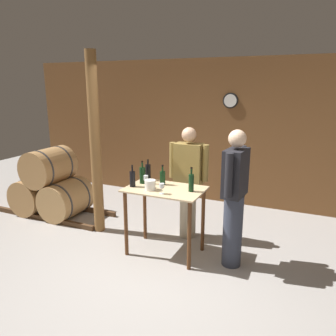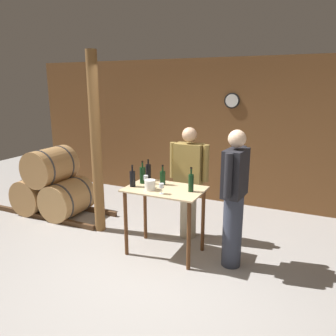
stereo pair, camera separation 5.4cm
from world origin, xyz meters
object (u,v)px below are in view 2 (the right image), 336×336
wine_bottle_center (143,175)px  wine_bottle_far_right (191,182)px  wine_bottle_far_left (133,178)px  person_visitor_with_scarf (189,181)px  wine_glass_near_left (146,178)px  wine_bottle_left (148,172)px  person_host (234,197)px  wine_glass_near_center (161,186)px  wine_bottle_right (163,177)px  ice_bucket (150,185)px  wooden_post (96,145)px

wine_bottle_center → wine_bottle_far_right: bearing=-5.0°
wine_bottle_far_left → person_visitor_with_scarf: 0.89m
wine_bottle_far_left → wine_glass_near_left: size_ratio=1.85×
wine_bottle_left → wine_glass_near_left: size_ratio=1.87×
wine_bottle_far_right → person_visitor_with_scarf: size_ratio=0.19×
wine_glass_near_left → person_host: (1.15, 0.11, -0.12)m
wine_glass_near_center → wine_bottle_right: bearing=113.4°
person_host → wine_glass_near_left: bearing=-174.6°
wine_bottle_far_right → ice_bucket: bearing=-163.0°
wine_bottle_center → wine_glass_near_left: size_ratio=1.97×
ice_bucket → person_host: bearing=10.5°
wine_bottle_right → wine_glass_near_center: bearing=-66.6°
wine_bottle_left → ice_bucket: (0.23, -0.39, -0.05)m
wine_glass_near_left → wine_bottle_center: bearing=133.0°
person_host → person_visitor_with_scarf: (-0.79, 0.53, -0.04)m
wooden_post → wine_glass_near_left: 1.07m
wine_bottle_center → person_visitor_with_scarf: bearing=46.9°
wine_bottle_right → wine_bottle_far_right: 0.47m
wooden_post → wine_bottle_center: bearing=-9.6°
wine_bottle_center → wine_bottle_right: 0.28m
wooden_post → wine_bottle_left: wooden_post is taller
wine_bottle_left → ice_bucket: bearing=-59.3°
wooden_post → wine_glass_near_center: (1.29, -0.45, -0.34)m
wine_bottle_right → person_host: person_host is taller
wine_bottle_far_right → ice_bucket: (-0.50, -0.15, -0.06)m
wooden_post → person_host: 2.18m
wine_glass_near_left → person_visitor_with_scarf: bearing=61.1°
ice_bucket → wooden_post: bearing=161.6°
wine_bottle_left → ice_bucket: wine_bottle_left is taller
wine_bottle_left → ice_bucket: 0.46m
wine_bottle_far_right → wine_glass_near_center: bearing=-141.6°
wine_bottle_far_left → wine_glass_near_center: (0.48, -0.11, -0.01)m
wine_bottle_far_left → ice_bucket: 0.28m
wine_bottle_far_left → wine_bottle_left: bearing=83.3°
wine_bottle_left → person_visitor_with_scarf: size_ratio=0.18×
wooden_post → wine_bottle_left: (0.86, 0.03, -0.32)m
wine_bottle_right → wine_glass_near_center: wine_bottle_right is taller
wine_bottle_left → wine_bottle_far_right: wine_bottle_far_right is taller
wine_bottle_center → wine_glass_near_center: size_ratio=2.33×
wine_bottle_far_right → wooden_post: bearing=172.5°
wine_bottle_far_right → person_host: bearing=4.3°
person_visitor_with_scarf → wine_bottle_center: bearing=-133.1°
wine_bottle_far_right → person_visitor_with_scarf: person_visitor_with_scarf is taller
wooden_post → wine_bottle_center: wooden_post is taller
ice_bucket → person_host: size_ratio=0.08×
wine_bottle_right → wine_bottle_left: bearing=157.2°
wine_bottle_far_right → person_host: size_ratio=0.18×
ice_bucket → wine_bottle_center: bearing=136.4°
wine_bottle_far_left → wine_bottle_far_right: size_ratio=0.93×
wine_glass_near_center → wine_bottle_center: bearing=145.2°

